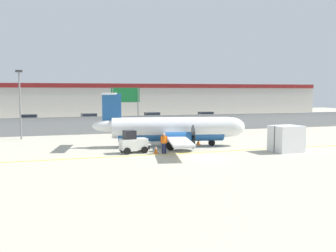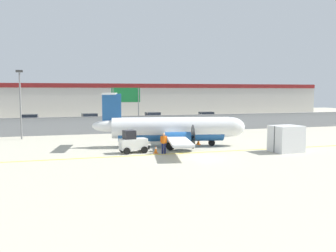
% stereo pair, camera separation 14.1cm
% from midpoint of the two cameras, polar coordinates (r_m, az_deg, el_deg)
% --- Properties ---
extents(ground_plane, '(140.00, 140.00, 0.01)m').
position_cam_midpoint_polar(ground_plane, '(30.67, 1.75, -4.19)').
color(ground_plane, '#B2AD99').
extents(perimeter_fence, '(98.00, 0.10, 2.10)m').
position_cam_midpoint_polar(perimeter_fence, '(45.87, -4.64, 0.37)').
color(perimeter_fence, gray).
rests_on(perimeter_fence, ground).
extents(parking_lot_strip, '(98.00, 17.00, 0.12)m').
position_cam_midpoint_polar(parking_lot_strip, '(57.21, -7.07, 0.27)').
color(parking_lot_strip, '#38383A').
rests_on(parking_lot_strip, ground).
extents(background_building, '(91.00, 8.10, 6.50)m').
position_cam_midpoint_polar(background_building, '(75.29, -9.51, 3.89)').
color(background_building, beige).
rests_on(background_building, ground).
extents(commuter_airplane, '(14.07, 16.01, 4.92)m').
position_cam_midpoint_polar(commuter_airplane, '(34.34, 0.78, -0.47)').
color(commuter_airplane, white).
rests_on(commuter_airplane, ground).
extents(baggage_tug, '(2.45, 1.63, 1.88)m').
position_cam_midpoint_polar(baggage_tug, '(30.95, -5.50, -2.53)').
color(baggage_tug, silver).
rests_on(baggage_tug, ground).
extents(ground_crew_worker, '(0.55, 0.40, 1.70)m').
position_cam_midpoint_polar(ground_crew_worker, '(30.40, -0.75, -2.47)').
color(ground_crew_worker, '#191E4C').
rests_on(ground_crew_worker, ground).
extents(cargo_container, '(2.56, 2.20, 2.20)m').
position_cam_midpoint_polar(cargo_container, '(32.93, 17.45, -1.85)').
color(cargo_container, silver).
rests_on(cargo_container, ground).
extents(traffic_cone_near_left, '(0.36, 0.36, 0.64)m').
position_cam_midpoint_polar(traffic_cone_near_left, '(32.77, -4.40, -3.04)').
color(traffic_cone_near_left, orange).
rests_on(traffic_cone_near_left, ground).
extents(traffic_cone_near_right, '(0.36, 0.36, 0.64)m').
position_cam_midpoint_polar(traffic_cone_near_right, '(30.67, -1.98, -3.61)').
color(traffic_cone_near_right, orange).
rests_on(traffic_cone_near_right, ground).
extents(traffic_cone_far_left, '(0.36, 0.36, 0.64)m').
position_cam_midpoint_polar(traffic_cone_far_left, '(35.80, 4.55, -2.33)').
color(traffic_cone_far_left, orange).
rests_on(traffic_cone_far_left, ground).
extents(parked_car_0, '(4.29, 2.19, 1.58)m').
position_cam_midpoint_polar(parked_car_0, '(58.30, -20.54, 0.89)').
color(parked_car_0, navy).
rests_on(parked_car_0, parking_lot_strip).
extents(parked_car_1, '(4.35, 2.33, 1.58)m').
position_cam_midpoint_polar(parked_car_1, '(58.07, -11.91, 1.10)').
color(parked_car_1, black).
rests_on(parked_car_1, parking_lot_strip).
extents(parked_car_2, '(4.34, 2.32, 1.58)m').
position_cam_midpoint_polar(parked_car_2, '(59.78, -2.61, 1.33)').
color(parked_car_2, black).
rests_on(parked_car_2, parking_lot_strip).
extents(parked_car_3, '(4.26, 2.13, 1.58)m').
position_cam_midpoint_polar(parked_car_3, '(61.38, 5.59, 1.41)').
color(parked_car_3, '#19662D').
rests_on(parked_car_3, parking_lot_strip).
extents(apron_light_pole, '(0.70, 0.30, 7.27)m').
position_cam_midpoint_polar(apron_light_pole, '(42.21, -21.73, 3.91)').
color(apron_light_pole, slate).
rests_on(apron_light_pole, ground).
extents(highway_sign, '(3.60, 0.14, 5.50)m').
position_cam_midpoint_polar(highway_sign, '(46.95, -6.59, 4.16)').
color(highway_sign, slate).
rests_on(highway_sign, ground).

